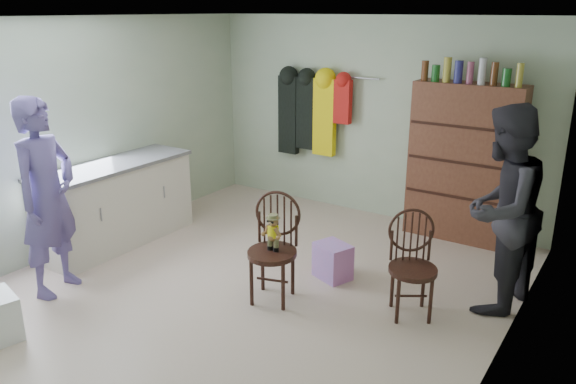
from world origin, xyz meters
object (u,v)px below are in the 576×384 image
Objects in this scene: counter at (116,203)px; chair_front at (274,241)px; dresser at (464,162)px; chair_far at (412,260)px.

chair_front is (2.23, -0.08, 0.09)m from counter.
dresser is (3.20, 2.30, 0.44)m from counter.
chair_far is at bearing 4.01° from chair_front.
chair_front reaches higher than chair_far.
counter reaches higher than chair_far.
dresser reaches higher than chair_front.
chair_front is 1.07× the size of chair_far.
chair_front is at bearing -112.12° from dresser.
dresser reaches higher than chair_far.
counter is 1.99× the size of chair_far.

